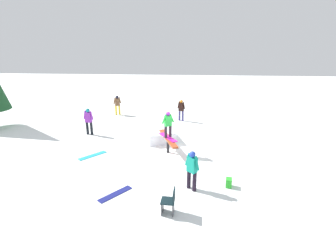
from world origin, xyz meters
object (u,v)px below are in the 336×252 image
(folding_chair, at_px, (169,202))
(loose_snowboard_navy, at_px, (115,194))
(loose_snowboard_cyan, at_px, (93,156))
(bystander_brown, at_px, (117,104))
(main_rider_on_rail, at_px, (168,125))
(backpack_on_snow, at_px, (229,183))
(bystander_black, at_px, (181,109))
(rail_feature, at_px, (168,140))
(bystander_purple, at_px, (89,120))
(bystander_teal, at_px, (192,168))

(folding_chair, bearing_deg, loose_snowboard_navy, -111.07)
(loose_snowboard_cyan, bearing_deg, bystander_brown, -133.25)
(main_rider_on_rail, bearing_deg, loose_snowboard_cyan, -113.16)
(main_rider_on_rail, distance_m, backpack_on_snow, 4.16)
(backpack_on_snow, bearing_deg, bystander_black, -158.03)
(loose_snowboard_navy, bearing_deg, rail_feature, -163.89)
(bystander_brown, height_order, folding_chair, bystander_brown)
(rail_feature, xyz_separation_m, loose_snowboard_navy, (3.86, -1.66, -0.67))
(bystander_purple, xyz_separation_m, loose_snowboard_navy, (6.16, 3.19, -0.89))
(bystander_purple, bearing_deg, bystander_black, 42.44)
(folding_chair, relative_size, backpack_on_snow, 2.59)
(folding_chair, xyz_separation_m, backpack_on_snow, (-1.79, 2.17, -0.24))
(rail_feature, relative_size, loose_snowboard_navy, 1.80)
(bystander_purple, xyz_separation_m, bystander_teal, (5.61, 5.98, -0.02))
(bystander_teal, distance_m, backpack_on_snow, 1.63)
(loose_snowboard_navy, relative_size, backpack_on_snow, 4.03)
(main_rider_on_rail, distance_m, bystander_purple, 5.40)
(bystander_black, height_order, folding_chair, bystander_black)
(bystander_brown, relative_size, backpack_on_snow, 4.26)
(main_rider_on_rail, height_order, loose_snowboard_navy, main_rider_on_rail)
(bystander_brown, bearing_deg, loose_snowboard_cyan, -114.72)
(loose_snowboard_navy, bearing_deg, folding_chair, 104.71)
(bystander_brown, relative_size, loose_snowboard_navy, 1.06)
(rail_feature, xyz_separation_m, bystander_brown, (-6.67, -4.27, 0.13))
(main_rider_on_rail, height_order, bystander_black, main_rider_on_rail)
(bystander_teal, bearing_deg, loose_snowboard_cyan, -166.04)
(main_rider_on_rail, xyz_separation_m, loose_snowboard_cyan, (0.65, -3.65, -1.44))
(bystander_brown, distance_m, loose_snowboard_navy, 10.88)
(bystander_brown, bearing_deg, folding_chair, -97.45)
(loose_snowboard_navy, height_order, backpack_on_snow, backpack_on_snow)
(rail_feature, relative_size, backpack_on_snow, 7.25)
(loose_snowboard_navy, bearing_deg, bystander_black, -153.71)
(loose_snowboard_navy, xyz_separation_m, backpack_on_snow, (-0.85, 4.22, 0.16))
(bystander_purple, height_order, bystander_teal, bystander_purple)
(bystander_teal, bearing_deg, bystander_purple, 179.90)
(loose_snowboard_cyan, bearing_deg, bystander_black, -172.30)
(loose_snowboard_navy, bearing_deg, loose_snowboard_cyan, -108.85)
(backpack_on_snow, bearing_deg, loose_snowboard_navy, -70.27)
(bystander_teal, xyz_separation_m, loose_snowboard_navy, (0.56, -2.79, -0.87))
(bystander_black, distance_m, loose_snowboard_cyan, 7.45)
(bystander_brown, distance_m, bystander_teal, 11.34)
(bystander_black, xyz_separation_m, bystander_purple, (3.18, -5.36, 0.07))
(bystander_purple, xyz_separation_m, folding_chair, (7.10, 5.25, -0.48))
(bystander_teal, relative_size, loose_snowboard_navy, 1.14)
(rail_feature, height_order, backpack_on_snow, rail_feature)
(loose_snowboard_cyan, xyz_separation_m, loose_snowboard_navy, (3.21, 1.99, 0.00))
(bystander_black, bearing_deg, folding_chair, 118.34)
(bystander_teal, xyz_separation_m, loose_snowboard_cyan, (-2.66, -4.78, -0.87))
(bystander_brown, bearing_deg, rail_feature, -86.96)
(bystander_brown, bearing_deg, bystander_black, -43.56)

